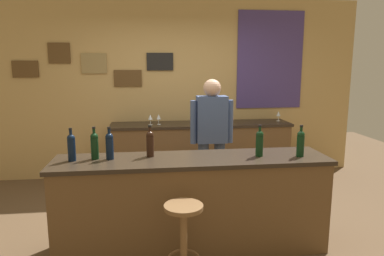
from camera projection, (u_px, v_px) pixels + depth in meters
name	position (u px, v px, depth m)	size (l,w,h in m)	color
ground_plane	(188.00, 229.00, 3.92)	(10.00, 10.00, 0.00)	brown
back_wall	(175.00, 88.00, 5.65)	(6.00, 0.09, 2.80)	tan
bar_counter	(192.00, 203.00, 3.45)	(2.61, 0.60, 0.92)	brown
side_counter	(201.00, 152.00, 5.50)	(2.73, 0.56, 0.90)	brown
bartender	(212.00, 136.00, 4.29)	(0.52, 0.21, 1.62)	#384766
bar_stool	(184.00, 230.00, 2.89)	(0.32, 0.32, 0.68)	brown
wine_bottle_a	(71.00, 146.00, 3.24)	(0.07, 0.07, 0.31)	black
wine_bottle_b	(95.00, 145.00, 3.30)	(0.07, 0.07, 0.31)	black
wine_bottle_c	(110.00, 145.00, 3.29)	(0.07, 0.07, 0.31)	black
wine_bottle_d	(150.00, 143.00, 3.39)	(0.07, 0.07, 0.31)	black
wine_bottle_e	(259.00, 142.00, 3.40)	(0.07, 0.07, 0.31)	black
wine_bottle_f	(301.00, 143.00, 3.39)	(0.07, 0.07, 0.31)	black
wine_glass_a	(150.00, 118.00, 5.25)	(0.07, 0.07, 0.16)	silver
wine_glass_b	(159.00, 117.00, 5.28)	(0.07, 0.07, 0.16)	silver
wine_glass_c	(279.00, 114.00, 5.61)	(0.07, 0.07, 0.16)	silver
coffee_mug	(228.00, 119.00, 5.46)	(0.13, 0.08, 0.09)	#B2332D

